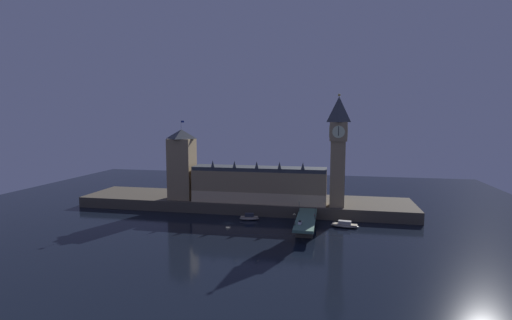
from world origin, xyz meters
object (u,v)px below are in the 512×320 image
Objects in this scene: car_northbound_trail at (300,222)px; boat_downstream at (345,225)px; pedestrian_near_rail at (295,223)px; street_lamp_near at (294,218)px; pedestrian_mid_walk at (315,215)px; clock_tower at (338,147)px; street_lamp_far at (299,204)px; street_lamp_mid at (315,210)px; victoria_tower at (182,164)px; boat_upstream at (249,217)px.

boat_downstream is at bearing 43.48° from car_northbound_trail.
boat_downstream is (25.31, 24.90, -6.37)m from pedestrian_near_rail.
street_lamp_near is at bearing -148.86° from pedestrian_near_rail.
car_northbound_trail is 16.36m from pedestrian_mid_walk.
clock_tower is 10.68× the size of street_lamp_far.
pedestrian_near_rail reaches higher than car_northbound_trail.
car_northbound_trail is at bearing -121.87° from street_lamp_mid.
boat_downstream is (16.35, 6.96, -6.33)m from pedestrian_mid_walk.
street_lamp_far is 27.72m from boat_downstream.
pedestrian_near_rail reaches higher than boat_downstream.
clock_tower is 1.30× the size of victoria_tower.
street_lamp_near is (-21.48, -45.53, -32.21)m from clock_tower.
pedestrian_near_rail is 36.07m from boat_downstream.
clock_tower is 4.28× the size of boat_downstream.
car_northbound_trail reaches higher than boat_upstream.
boat_downstream is at bearing 33.17° from street_lamp_mid.
car_northbound_trail is 41.67m from boat_upstream.
street_lamp_far is (0.00, 29.44, 0.10)m from street_lamp_near.
street_lamp_near is (-9.36, -18.18, 3.00)m from pedestrian_mid_walk.
pedestrian_mid_walk is (6.72, 14.92, 0.17)m from car_northbound_trail.
street_lamp_near is at bearing -117.25° from pedestrian_mid_walk.
street_lamp_far reaches higher than car_northbound_trail.
street_lamp_mid reaches higher than boat_upstream.
street_lamp_mid reaches higher than pedestrian_near_rail.
street_lamp_far reaches higher than boat_downstream.
street_lamp_far is (-0.40, 29.20, 3.06)m from pedestrian_near_rail.
boat_upstream is (-32.10, 25.89, -5.97)m from car_northbound_trail.
pedestrian_near_rail is (80.01, -48.62, -22.44)m from victoria_tower.
street_lamp_mid reaches higher than street_lamp_far.
car_northbound_trail is at bearing -84.24° from street_lamp_far.
car_northbound_trail is 0.76× the size of street_lamp_near.
street_lamp_near is 0.51× the size of boat_upstream.
boat_downstream is (25.71, -4.30, -9.43)m from street_lamp_far.
pedestrian_mid_walk is at bearing 96.60° from street_lamp_mid.
boat_upstream is 55.31m from boat_downstream.
car_northbound_trail is 5.26m from street_lamp_near.
street_lamp_far is 0.40× the size of boat_downstream.
victoria_tower is 11.05× the size of car_northbound_trail.
street_lamp_near is 37.15m from boat_downstream.
street_lamp_near reaches higher than pedestrian_near_rail.
street_lamp_near is 0.39× the size of boat_downstream.
clock_tower is 46.47m from boat_downstream.
street_lamp_mid is 21.49m from boat_downstream.
boat_upstream is at bearing 141.11° from car_northbound_trail.
street_lamp_mid is (-11.72, -30.81, -31.61)m from clock_tower.
street_lamp_near is (79.61, -48.86, -19.48)m from victoria_tower.
street_lamp_far reaches higher than pedestrian_near_rail.
boat_downstream is at bearing 23.07° from pedestrian_mid_walk.
boat_downstream is at bearing -78.28° from clock_tower.
pedestrian_mid_walk is 18.86m from boat_downstream.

